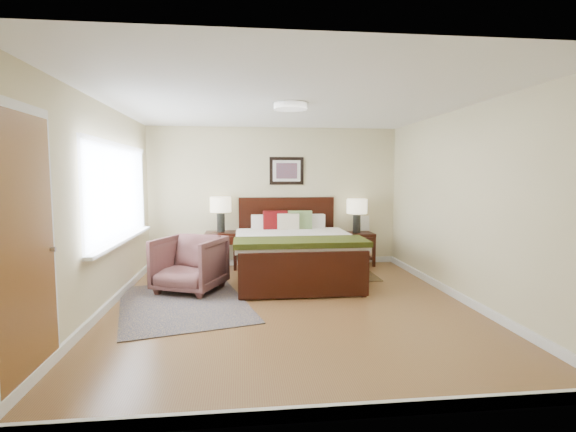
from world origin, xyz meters
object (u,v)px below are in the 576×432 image
Objects in this scene: nightstand_left at (221,239)px; lamp_right at (357,209)px; rug_persian at (183,303)px; lamp_left at (221,207)px; nightstand_right at (357,245)px; armchair at (190,264)px; bed at (294,244)px.

lamp_right reaches higher than nightstand_left.
lamp_right reaches higher than rug_persian.
lamp_right is at bearing 0.00° from lamp_left.
nightstand_right is 0.98× the size of lamp_left.
rug_persian is at bearing -68.44° from armchair.
nightstand_left is (-1.18, 0.86, -0.04)m from bed.
nightstand_right is 0.67m from lamp_right.
lamp_left is (0.00, 0.02, 0.56)m from nightstand_left.
armchair is 0.70m from rug_persian.
nightstand_right is at bearing -0.32° from lamp_left.
armchair is at bearing 74.07° from rug_persian.
lamp_right is at bearing 90.00° from nightstand_right.
bed is at bearing 22.14° from rug_persian.
armchair is (-1.55, -0.57, -0.17)m from bed.
lamp_right is (1.26, 0.89, 0.47)m from bed.
nightstand_right is (1.26, 0.87, -0.20)m from bed.
bed is 3.50× the size of nightstand_left.
bed is at bearing -36.87° from lamp_left.
nightstand_left is at bearing 64.85° from rug_persian.
lamp_right is at bearing 35.02° from bed.
lamp_right reaches higher than nightstand_right.
rug_persian is at bearing -144.31° from nightstand_right.
lamp_left is at bearing 98.92° from armchair.
lamp_left reaches higher than nightstand_left.
bed is 1.57m from lamp_left.
nightstand_left is 0.56m from lamp_left.
bed is 2.03m from rug_persian.
bed is at bearing -145.40° from nightstand_right.
bed is 1.55m from nightstand_right.
armchair is (-0.37, -1.46, -0.69)m from lamp_left.
lamp_right is at bearing 21.46° from rug_persian.
nightstand_right is 3.16m from armchair.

